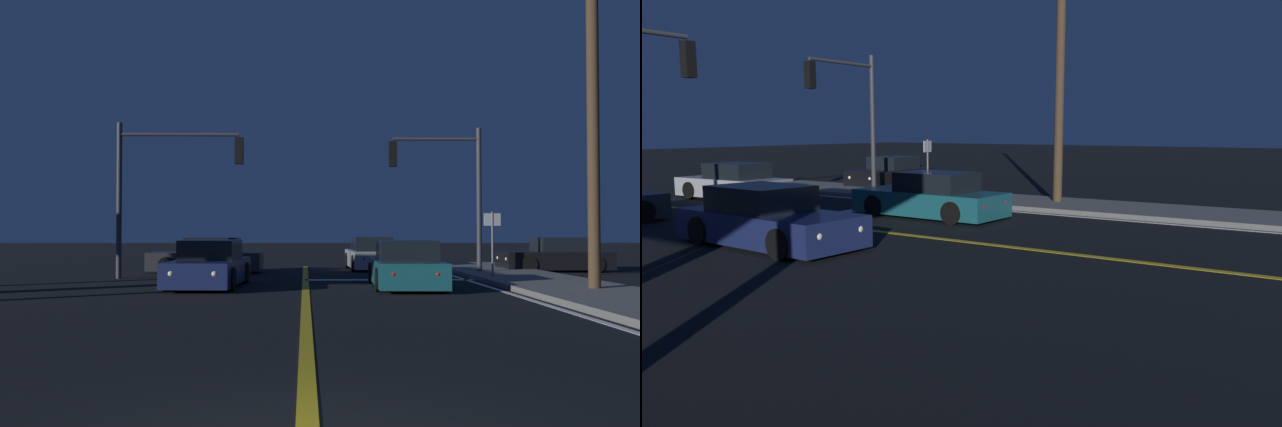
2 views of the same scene
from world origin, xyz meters
TOP-DOWN VIEW (x-y plane):
  - sidewalk_right at (7.09, 9.45)m, footprint 3.20×34.03m
  - lane_line_center at (0.00, 9.45)m, footprint 0.20×32.14m
  - lane_line_edge_right at (5.24, 9.45)m, footprint 0.16×32.14m
  - stop_bar at (2.74, 17.41)m, footprint 5.49×0.50m
  - car_following_oncoming_silver at (2.72, 23.41)m, footprint 1.96×4.52m
  - car_mid_block_navy at (-2.77, 14.93)m, footprint 2.07×4.63m
  - car_distant_tail_teal at (2.83, 14.49)m, footprint 2.01×4.66m
  - car_side_waiting_black at (9.82, 21.74)m, footprint 4.21×1.95m
  - traffic_signal_near_right at (5.07, 19.71)m, footprint 3.36×0.28m
  - utility_pole_right at (7.39, 12.50)m, footprint 1.78×0.30m
  - street_sign_corner at (5.99, 16.91)m, footprint 0.56×0.12m

SIDE VIEW (x-z plane):
  - lane_line_center at x=0.00m, z-range 0.00..0.01m
  - lane_line_edge_right at x=5.24m, z-range 0.00..0.01m
  - stop_bar at x=2.74m, z-range 0.00..0.01m
  - sidewalk_right at x=7.09m, z-range 0.00..0.15m
  - car_side_waiting_black at x=9.82m, z-range -0.09..1.25m
  - car_following_oncoming_silver at x=2.72m, z-range -0.09..1.25m
  - car_mid_block_navy at x=-2.77m, z-range -0.09..1.25m
  - car_distant_tail_teal at x=2.83m, z-range -0.09..1.25m
  - street_sign_corner at x=5.99m, z-range 0.39..2.61m
  - traffic_signal_near_right at x=5.07m, z-range 0.87..6.20m
  - utility_pole_right at x=7.39m, z-range 0.20..11.70m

